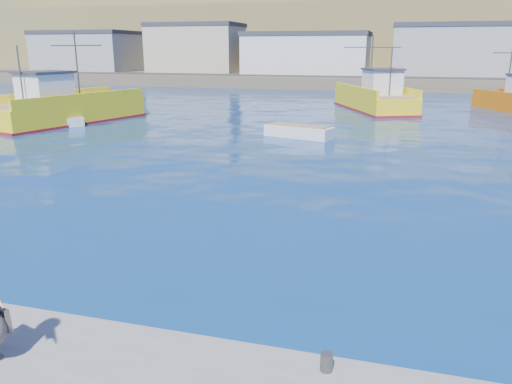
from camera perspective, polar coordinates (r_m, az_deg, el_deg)
ground at (r=12.05m, az=-4.20°, el=-10.18°), size 260.00×260.00×0.00m
dock_bollards at (r=8.78m, az=-8.30°, el=-16.23°), size 36.20×0.20×0.30m
far_shore at (r=119.45m, az=14.67°, el=17.34°), size 200.00×81.00×24.00m
trawler_yellow_a at (r=39.81m, az=-21.00°, el=8.92°), size 7.06×12.71×6.61m
trawler_yellow_b at (r=46.46m, az=13.45°, el=10.36°), size 8.14×11.84×6.51m
skiff_left at (r=37.94m, az=-22.12°, el=7.26°), size 3.50×3.85×0.84m
skiff_mid at (r=31.41m, az=4.93°, el=6.81°), size 4.49×2.66×0.92m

